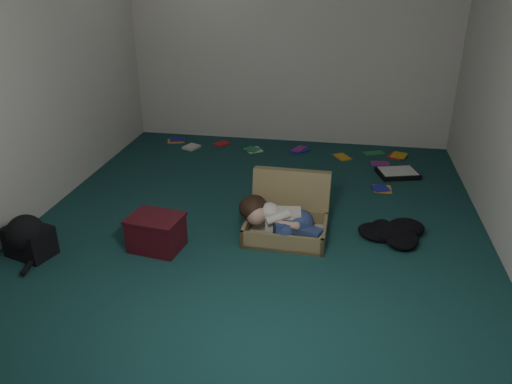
% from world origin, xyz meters
% --- Properties ---
extents(floor, '(4.50, 4.50, 0.00)m').
position_xyz_m(floor, '(0.00, 0.00, 0.00)').
color(floor, '#163F3E').
rests_on(floor, ground).
extents(wall_back, '(4.50, 0.00, 4.50)m').
position_xyz_m(wall_back, '(0.00, 2.25, 1.30)').
color(wall_back, silver).
rests_on(wall_back, ground).
extents(wall_front, '(4.50, 0.00, 4.50)m').
position_xyz_m(wall_front, '(0.00, -2.25, 1.30)').
color(wall_front, silver).
rests_on(wall_front, ground).
extents(wall_left, '(0.00, 4.50, 4.50)m').
position_xyz_m(wall_left, '(-2.00, 0.00, 1.30)').
color(wall_left, silver).
rests_on(wall_left, ground).
extents(suitcase, '(0.70, 0.68, 0.50)m').
position_xyz_m(suitcase, '(0.28, -0.14, 0.15)').
color(suitcase, olive).
rests_on(suitcase, floor).
extents(person, '(0.74, 0.37, 0.31)m').
position_xyz_m(person, '(0.23, -0.31, 0.19)').
color(person, silver).
rests_on(person, suitcase).
extents(maroon_bin, '(0.46, 0.39, 0.29)m').
position_xyz_m(maroon_bin, '(-0.74, -0.63, 0.15)').
color(maroon_bin, '#430D15').
rests_on(maroon_bin, floor).
extents(backpack, '(0.53, 0.47, 0.27)m').
position_xyz_m(backpack, '(-1.70, -0.90, 0.13)').
color(backpack, black).
rests_on(backpack, floor).
extents(clothing_pile, '(0.49, 0.42, 0.14)m').
position_xyz_m(clothing_pile, '(1.17, -0.10, 0.07)').
color(clothing_pile, black).
rests_on(clothing_pile, floor).
extents(paper_tray, '(0.49, 0.42, 0.06)m').
position_xyz_m(paper_tray, '(1.33, 1.29, 0.03)').
color(paper_tray, black).
rests_on(paper_tray, floor).
extents(book_scatter, '(3.02, 1.31, 0.02)m').
position_xyz_m(book_scatter, '(0.29, 1.69, 0.01)').
color(book_scatter, orange).
rests_on(book_scatter, floor).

